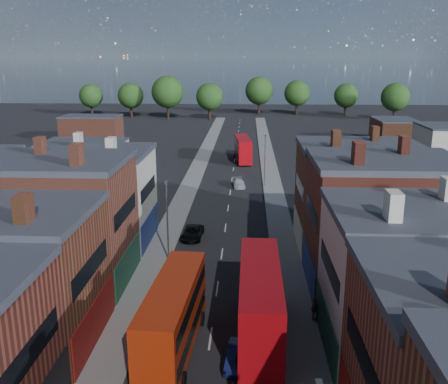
# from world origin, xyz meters

# --- Properties ---
(pavement_west) EXTENTS (3.00, 200.00, 0.12)m
(pavement_west) POSITION_xyz_m (-6.50, 50.00, 0.06)
(pavement_west) COLOR gray
(pavement_west) RESTS_ON ground
(pavement_east) EXTENTS (3.00, 200.00, 0.12)m
(pavement_east) POSITION_xyz_m (6.50, 50.00, 0.06)
(pavement_east) COLOR gray
(pavement_east) RESTS_ON ground
(lamp_post_2) EXTENTS (0.25, 0.70, 8.12)m
(lamp_post_2) POSITION_xyz_m (-5.20, 30.00, 4.70)
(lamp_post_2) COLOR slate
(lamp_post_2) RESTS_ON ground
(lamp_post_3) EXTENTS (0.25, 0.70, 8.12)m
(lamp_post_3) POSITION_xyz_m (5.20, 60.00, 4.70)
(lamp_post_3) COLOR slate
(lamp_post_3) RESTS_ON ground
(bus_0) EXTENTS (3.50, 11.81, 5.04)m
(bus_0) POSITION_xyz_m (-2.36, 14.23, 2.72)
(bus_0) COLOR red
(bus_0) RESTS_ON ground
(bus_1) EXTENTS (3.19, 12.40, 5.35)m
(bus_1) POSITION_xyz_m (3.50, 16.25, 2.89)
(bus_1) COLOR red
(bus_1) RESTS_ON ground
(bus_2) EXTENTS (3.59, 11.03, 4.68)m
(bus_2) POSITION_xyz_m (1.61, 78.94, 2.52)
(bus_2) COLOR #A7070E
(bus_2) RESTS_ON ground
(car_1) EXTENTS (1.64, 3.83, 1.23)m
(car_1) POSITION_xyz_m (1.96, 13.05, 0.61)
(car_1) COLOR #121A4F
(car_1) RESTS_ON ground
(car_2) EXTENTS (2.38, 4.77, 1.30)m
(car_2) POSITION_xyz_m (-3.52, 36.40, 0.65)
(car_2) COLOR black
(car_2) RESTS_ON ground
(car_3) EXTENTS (2.19, 4.36, 1.21)m
(car_3) POSITION_xyz_m (1.20, 59.27, 0.61)
(car_3) COLOR silver
(car_3) RESTS_ON ground
(ped_3) EXTENTS (0.68, 1.19, 1.92)m
(ped_3) POSITION_xyz_m (7.70, 18.81, 1.08)
(ped_3) COLOR #615B53
(ped_3) RESTS_ON pavement_east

